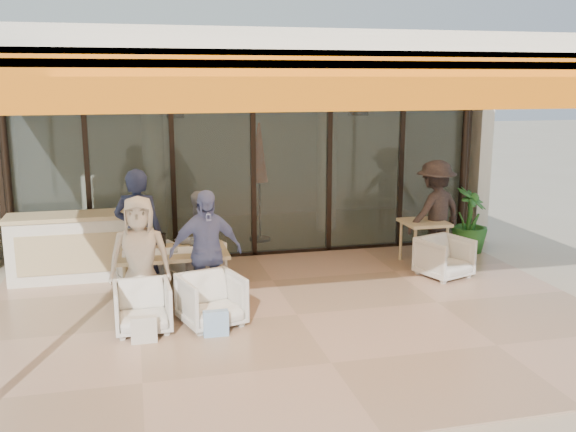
% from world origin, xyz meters
% --- Properties ---
extents(ground, '(70.00, 70.00, 0.00)m').
position_xyz_m(ground, '(0.00, 0.00, 0.00)').
color(ground, '#C6B293').
rests_on(ground, ground).
extents(terrace_floor, '(8.00, 6.00, 0.01)m').
position_xyz_m(terrace_floor, '(0.00, 0.00, 0.01)').
color(terrace_floor, tan).
rests_on(terrace_floor, ground).
extents(terrace_structure, '(8.00, 6.00, 3.40)m').
position_xyz_m(terrace_structure, '(0.00, -0.26, 3.25)').
color(terrace_structure, silver).
rests_on(terrace_structure, ground).
extents(glass_storefront, '(8.08, 0.10, 3.20)m').
position_xyz_m(glass_storefront, '(0.00, 3.00, 1.60)').
color(glass_storefront, '#9EADA3').
rests_on(glass_storefront, ground).
extents(interior_block, '(9.05, 3.62, 3.52)m').
position_xyz_m(interior_block, '(0.01, 5.31, 2.23)').
color(interior_block, silver).
rests_on(interior_block, ground).
extents(host_counter, '(1.85, 0.65, 1.04)m').
position_xyz_m(host_counter, '(-2.96, 2.30, 0.53)').
color(host_counter, silver).
rests_on(host_counter, ground).
extents(dining_table, '(1.50, 0.90, 0.93)m').
position_xyz_m(dining_table, '(-1.54, 0.90, 0.69)').
color(dining_table, tan).
rests_on(dining_table, ground).
extents(chair_far_left, '(0.72, 0.70, 0.59)m').
position_xyz_m(chair_far_left, '(-1.96, 1.85, 0.30)').
color(chair_far_left, silver).
rests_on(chair_far_left, ground).
extents(chair_far_right, '(0.88, 0.85, 0.71)m').
position_xyz_m(chair_far_right, '(-1.12, 1.85, 0.36)').
color(chair_far_right, silver).
rests_on(chair_far_right, ground).
extents(chair_near_left, '(0.69, 0.65, 0.69)m').
position_xyz_m(chair_near_left, '(-1.96, -0.05, 0.34)').
color(chair_near_left, silver).
rests_on(chair_near_left, ground).
extents(chair_near_right, '(0.87, 0.84, 0.73)m').
position_xyz_m(chair_near_right, '(-1.12, -0.05, 0.37)').
color(chair_near_right, silver).
rests_on(chair_near_right, ground).
extents(diner_navy, '(0.76, 0.59, 1.83)m').
position_xyz_m(diner_navy, '(-1.96, 1.35, 0.92)').
color(diner_navy, '#1A1F39').
rests_on(diner_navy, ground).
extents(diner_grey, '(0.87, 0.77, 1.48)m').
position_xyz_m(diner_grey, '(-1.12, 1.35, 0.74)').
color(diner_grey, slate).
rests_on(diner_grey, ground).
extents(diner_cream, '(0.83, 0.58, 1.60)m').
position_xyz_m(diner_cream, '(-1.96, 0.45, 0.80)').
color(diner_cream, beige).
rests_on(diner_cream, ground).
extents(diner_periwinkle, '(1.01, 0.54, 1.65)m').
position_xyz_m(diner_periwinkle, '(-1.12, 0.45, 0.82)').
color(diner_periwinkle, '#7A88CB').
rests_on(diner_periwinkle, ground).
extents(tote_bag_cream, '(0.30, 0.10, 0.34)m').
position_xyz_m(tote_bag_cream, '(-1.96, -0.45, 0.17)').
color(tote_bag_cream, silver).
rests_on(tote_bag_cream, ground).
extents(tote_bag_blue, '(0.30, 0.10, 0.34)m').
position_xyz_m(tote_bag_blue, '(-1.12, -0.45, 0.17)').
color(tote_bag_blue, '#99BFD8').
rests_on(tote_bag_blue, ground).
extents(side_table, '(0.70, 0.70, 0.74)m').
position_xyz_m(side_table, '(2.64, 1.82, 0.64)').
color(side_table, tan).
rests_on(side_table, ground).
extents(side_chair, '(0.87, 0.84, 0.71)m').
position_xyz_m(side_chair, '(2.64, 1.07, 0.36)').
color(side_chair, silver).
rests_on(side_chair, ground).
extents(standing_woman, '(1.27, 1.00, 1.73)m').
position_xyz_m(standing_woman, '(2.88, 1.95, 0.87)').
color(standing_woman, black).
rests_on(standing_woman, ground).
extents(potted_palm, '(0.92, 0.92, 1.16)m').
position_xyz_m(potted_palm, '(3.75, 2.31, 0.58)').
color(potted_palm, '#1E5919').
rests_on(potted_palm, ground).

